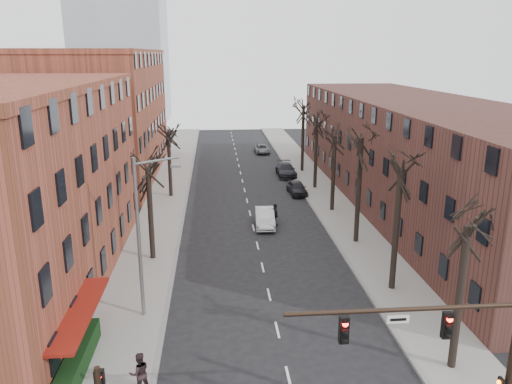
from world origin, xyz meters
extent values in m
cube|color=gray|center=(-8.00, 35.00, 0.07)|extent=(4.00, 90.00, 0.15)
cube|color=gray|center=(8.00, 35.00, 0.07)|extent=(4.00, 90.00, 0.15)
cube|color=brown|center=(-16.00, 15.00, 6.00)|extent=(12.00, 26.00, 12.00)
cube|color=brown|center=(-16.00, 44.00, 7.00)|extent=(12.00, 28.00, 14.00)
cube|color=#4C2923|center=(16.00, 30.00, 5.00)|extent=(12.00, 50.00, 10.00)
cube|color=maroon|center=(-9.40, 6.00, 0.00)|extent=(1.20, 7.00, 0.15)
cube|color=black|center=(-9.50, 5.00, 0.65)|extent=(0.80, 6.00, 1.00)
cylinder|color=black|center=(7.00, -1.00, 3.60)|extent=(0.28, 0.28, 7.20)
cylinder|color=black|center=(3.00, -1.00, 6.00)|extent=(8.00, 0.16, 0.16)
cube|color=black|center=(4.50, -1.00, 5.35)|extent=(0.32, 0.22, 0.95)
cube|color=black|center=(1.00, -1.00, 5.35)|extent=(0.32, 0.22, 0.95)
cube|color=silver|center=(2.80, -1.00, 5.65)|extent=(0.75, 0.04, 0.28)
cube|color=black|center=(6.72, -1.00, 3.00)|extent=(0.12, 0.30, 0.30)
cube|color=black|center=(-7.00, -0.82, 3.70)|extent=(0.32, 0.22, 0.95)
cylinder|color=slate|center=(-7.20, 10.00, 4.50)|extent=(0.20, 0.20, 9.00)
cylinder|color=slate|center=(-6.10, 10.00, 8.80)|extent=(2.39, 0.12, 0.46)
cube|color=slate|center=(-5.10, 10.00, 8.50)|extent=(0.50, 0.22, 0.14)
imported|color=silver|center=(1.00, 24.46, 0.74)|extent=(1.79, 4.55, 1.48)
imported|color=black|center=(5.30, 33.96, 0.69)|extent=(1.89, 4.15, 1.38)
imported|color=black|center=(5.30, 41.98, 0.75)|extent=(2.10, 5.15, 1.49)
imported|color=slate|center=(3.80, 56.26, 0.60)|extent=(2.11, 4.38, 1.20)
imported|color=black|center=(-6.47, 3.37, 1.06)|extent=(1.08, 0.96, 1.83)
imported|color=black|center=(1.87, 24.47, 0.96)|extent=(0.74, 1.21, 1.92)
camera|label=1|loc=(-3.09, -15.21, 14.08)|focal=35.00mm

